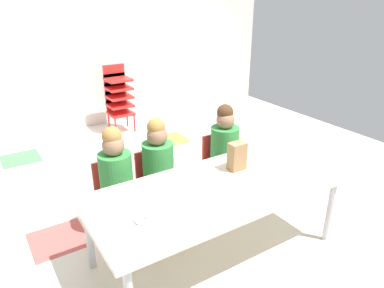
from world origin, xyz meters
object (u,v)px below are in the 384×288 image
at_px(seated_child_near_camera, 115,172).
at_px(seated_child_far_right, 224,143).
at_px(paper_plate_center_table, 257,191).
at_px(paper_plate_near_edge, 142,222).
at_px(craft_table, 217,192).
at_px(donut_powdered_on_plate, 142,219).
at_px(seated_child_middle_seat, 158,160).
at_px(paper_bag_brown, 237,156).
at_px(kid_chair_red_stack, 118,95).

xyz_separation_m(seated_child_near_camera, seated_child_far_right, (1.06, -0.00, 0.00)).
bearing_deg(paper_plate_center_table, paper_plate_near_edge, 172.61).
bearing_deg(seated_child_far_right, seated_child_near_camera, 180.00).
bearing_deg(seated_child_far_right, craft_table, -130.72).
relative_size(paper_plate_near_edge, paper_plate_center_table, 1.00).
xyz_separation_m(craft_table, seated_child_far_right, (0.55, 0.64, 0.02)).
bearing_deg(seated_child_near_camera, donut_powdered_on_plate, -99.11).
xyz_separation_m(seated_child_far_right, paper_plate_center_table, (-0.36, -0.85, 0.02)).
height_order(craft_table, paper_plate_center_table, paper_plate_center_table).
bearing_deg(seated_child_far_right, donut_powdered_on_plate, -147.80).
height_order(seated_child_middle_seat, seated_child_far_right, same).
distance_m(seated_child_middle_seat, paper_bag_brown, 0.67).
bearing_deg(seated_child_far_right, seated_child_middle_seat, 180.00).
xyz_separation_m(kid_chair_red_stack, paper_bag_brown, (-0.12, -2.72, 0.17)).
relative_size(seated_child_near_camera, paper_plate_center_table, 5.10).
distance_m(seated_child_near_camera, paper_plate_center_table, 1.10).
distance_m(kid_chair_red_stack, paper_bag_brown, 2.73).
bearing_deg(craft_table, kid_chair_red_stack, 81.93).
distance_m(seated_child_middle_seat, kid_chair_red_stack, 2.28).
relative_size(paper_bag_brown, paper_plate_near_edge, 1.22).
bearing_deg(kid_chair_red_stack, paper_bag_brown, -92.45).
distance_m(kid_chair_red_stack, paper_plate_near_edge, 3.13).
height_order(craft_table, kid_chair_red_stack, kid_chair_red_stack).
bearing_deg(craft_table, seated_child_middle_seat, 102.14).
relative_size(craft_table, donut_powdered_on_plate, 17.76).
height_order(craft_table, seated_child_middle_seat, seated_child_middle_seat).
bearing_deg(donut_powdered_on_plate, kid_chair_red_stack, 70.80).
bearing_deg(craft_table, seated_child_far_right, 49.28).
relative_size(kid_chair_red_stack, donut_powdered_on_plate, 8.88).
bearing_deg(kid_chair_red_stack, paper_plate_center_table, -94.06).
distance_m(seated_child_far_right, paper_plate_near_edge, 1.39).
distance_m(craft_table, paper_bag_brown, 0.36).
distance_m(seated_child_middle_seat, donut_powdered_on_plate, 0.89).
xyz_separation_m(craft_table, kid_chair_red_stack, (0.41, 2.86, -0.01)).
distance_m(craft_table, seated_child_far_right, 0.85).
bearing_deg(kid_chair_red_stack, paper_plate_near_edge, -109.20).
xyz_separation_m(seated_child_middle_seat, donut_powdered_on_plate, (-0.49, -0.74, 0.04)).
bearing_deg(craft_table, paper_plate_near_edge, -170.94).
relative_size(seated_child_near_camera, paper_bag_brown, 4.17).
xyz_separation_m(paper_plate_near_edge, paper_plate_center_table, (0.81, -0.11, 0.00)).
xyz_separation_m(paper_plate_near_edge, donut_powdered_on_plate, (0.00, 0.00, 0.02)).
bearing_deg(paper_plate_near_edge, kid_chair_red_stack, 70.80).
xyz_separation_m(craft_table, paper_plate_center_table, (0.19, -0.21, 0.05)).
xyz_separation_m(paper_bag_brown, paper_plate_near_edge, (-0.91, -0.24, -0.11)).
distance_m(seated_child_near_camera, donut_powdered_on_plate, 0.75).
height_order(paper_bag_brown, donut_powdered_on_plate, paper_bag_brown).
height_order(seated_child_far_right, paper_plate_center_table, seated_child_far_right).
relative_size(seated_child_middle_seat, paper_plate_near_edge, 5.10).
bearing_deg(donut_powdered_on_plate, paper_plate_center_table, -7.39).
xyz_separation_m(seated_child_middle_seat, kid_chair_red_stack, (0.54, 2.22, -0.04)).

